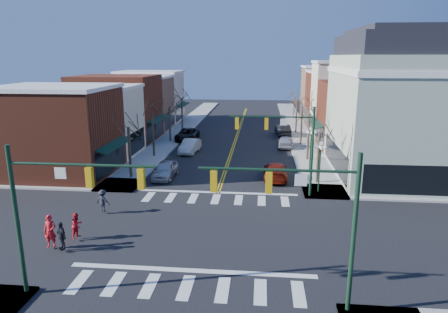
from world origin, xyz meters
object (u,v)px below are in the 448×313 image
(pedestrian_red_b, at_px, (77,225))
(pedestrian_dark_b, at_px, (103,201))
(car_left_near, at_px, (165,170))
(pedestrian_dark_a, at_px, (61,236))
(pedestrian_red_a, at_px, (50,231))
(victorian_corner, at_px, (407,104))
(car_right_near, at_px, (275,171))
(lamppost_corner, at_px, (320,158))
(lamppost_midblock, at_px, (311,141))
(car_right_mid, at_px, (286,142))
(car_left_far, at_px, (187,135))
(car_right_far, at_px, (283,130))
(car_left_mid, at_px, (190,146))

(pedestrian_red_b, height_order, pedestrian_dark_b, pedestrian_dark_b)
(car_left_near, distance_m, pedestrian_dark_a, 14.88)
(pedestrian_red_a, bearing_deg, victorian_corner, 29.50)
(car_right_near, height_order, pedestrian_dark_a, pedestrian_dark_a)
(lamppost_corner, relative_size, lamppost_midblock, 1.00)
(car_right_mid, relative_size, pedestrian_dark_b, 2.64)
(victorian_corner, relative_size, car_left_far, 2.53)
(car_right_far, relative_size, pedestrian_dark_a, 2.94)
(car_right_mid, xyz_separation_m, pedestrian_red_b, (-13.93, -26.83, 0.21))
(lamppost_corner, distance_m, pedestrian_red_a, 20.37)
(victorian_corner, relative_size, lamppost_corner, 3.29)
(pedestrian_red_b, xyz_separation_m, pedestrian_dark_a, (-0.20, -1.54, 0.04))
(car_left_near, height_order, car_right_far, car_right_far)
(car_left_near, xyz_separation_m, pedestrian_dark_a, (-2.43, -14.68, 0.22))
(lamppost_midblock, xyz_separation_m, car_right_near, (-3.40, -2.90, -2.22))
(lamppost_corner, bearing_deg, car_right_mid, 96.17)
(lamppost_corner, bearing_deg, car_right_far, 94.24)
(lamppost_midblock, bearing_deg, pedestrian_red_a, -132.88)
(car_right_far, bearing_deg, pedestrian_red_b, 61.42)
(lamppost_midblock, bearing_deg, car_left_near, -165.28)
(pedestrian_dark_a, distance_m, pedestrian_dark_b, 5.75)
(car_left_near, bearing_deg, pedestrian_red_b, -99.10)
(pedestrian_dark_b, bearing_deg, pedestrian_dark_a, 101.40)
(car_left_mid, relative_size, pedestrian_dark_b, 2.86)
(car_left_mid, relative_size, car_right_near, 0.90)
(pedestrian_red_a, bearing_deg, car_left_far, 80.66)
(victorian_corner, distance_m, car_left_mid, 23.17)
(car_left_mid, bearing_deg, car_right_mid, 23.88)
(lamppost_midblock, relative_size, pedestrian_red_a, 2.23)
(car_right_far, distance_m, pedestrian_dark_b, 33.36)
(lamppost_corner, relative_size, car_right_mid, 1.01)
(car_right_far, xyz_separation_m, pedestrian_dark_b, (-14.01, -30.27, 0.16))
(lamppost_corner, relative_size, car_left_far, 0.77)
(lamppost_corner, bearing_deg, car_left_far, 126.42)
(pedestrian_dark_a, relative_size, pedestrian_dark_b, 1.02)
(car_left_far, relative_size, pedestrian_red_a, 2.90)
(car_right_far, relative_size, pedestrian_dark_b, 3.01)
(car_left_near, bearing_deg, lamppost_corner, -11.81)
(car_left_mid, xyz_separation_m, pedestrian_dark_b, (-2.81, -18.93, 0.20))
(car_right_mid, height_order, pedestrian_dark_b, pedestrian_dark_b)
(car_left_far, height_order, pedestrian_dark_a, pedestrian_dark_a)
(car_left_near, distance_m, car_left_mid, 10.01)
(car_left_far, relative_size, car_right_mid, 1.31)
(victorian_corner, relative_size, pedestrian_dark_b, 8.77)
(pedestrian_dark_a, bearing_deg, victorian_corner, 74.99)
(pedestrian_red_b, bearing_deg, victorian_corner, -39.74)
(car_right_near, xyz_separation_m, pedestrian_red_b, (-12.33, -13.79, 0.20))
(lamppost_midblock, relative_size, car_right_far, 0.89)
(car_right_near, height_order, car_right_mid, car_right_near)
(car_right_far, bearing_deg, car_left_near, 54.67)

